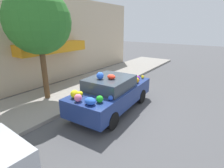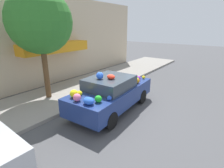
{
  "view_description": "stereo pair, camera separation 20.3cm",
  "coord_description": "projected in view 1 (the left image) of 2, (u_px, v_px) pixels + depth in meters",
  "views": [
    {
      "loc": [
        -5.42,
        -3.93,
        3.3
      ],
      "look_at": [
        0.0,
        -0.15,
        1.11
      ],
      "focal_mm": 28.0,
      "sensor_mm": 36.0,
      "label": 1
    },
    {
      "loc": [
        -5.31,
        -4.09,
        3.3
      ],
      "look_at": [
        0.0,
        -0.15,
        1.11
      ],
      "focal_mm": 28.0,
      "sensor_mm": 36.0,
      "label": 2
    }
  ],
  "objects": [
    {
      "name": "art_car",
      "position": [
        111.0,
        93.0,
        7.04
      ],
      "size": [
        4.12,
        1.92,
        1.69
      ],
      "rotation": [
        0.0,
        0.0,
        0.06
      ],
      "color": "navy",
      "rests_on": "ground"
    },
    {
      "name": "ground_plane",
      "position": [
        109.0,
        108.0,
        7.39
      ],
      "size": [
        60.0,
        60.0,
        0.0
      ],
      "primitive_type": "plane",
      "color": "#4C4C4F"
    },
    {
      "name": "building_facade",
      "position": [
        35.0,
        43.0,
        9.32
      ],
      "size": [
        18.0,
        1.2,
        4.99
      ],
      "color": "#C6B293",
      "rests_on": "ground"
    },
    {
      "name": "fire_hydrant",
      "position": [
        110.0,
        79.0,
        9.79
      ],
      "size": [
        0.2,
        0.2,
        0.7
      ],
      "color": "#B2B2B7",
      "rests_on": "sidewalk_curb"
    },
    {
      "name": "sidewalk_curb",
      "position": [
        66.0,
        93.0,
        8.84
      ],
      "size": [
        24.0,
        3.2,
        0.14
      ],
      "color": "gray",
      "rests_on": "ground"
    },
    {
      "name": "street_tree",
      "position": [
        38.0,
        22.0,
        7.1
      ],
      "size": [
        2.67,
        2.67,
        4.68
      ],
      "color": "brown",
      "rests_on": "sidewalk_curb"
    }
  ]
}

